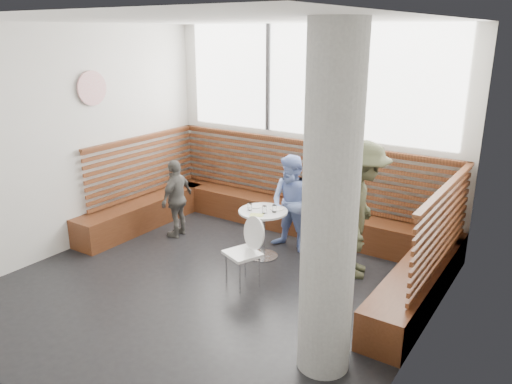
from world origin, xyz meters
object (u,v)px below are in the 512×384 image
Objects in this scene: concrete_column at (330,209)px; child_left at (177,198)px; child_back at (292,204)px; adult_man at (362,210)px; cafe_table at (263,224)px; cafe_chair at (246,246)px.

child_left is at bearing 153.92° from concrete_column.
child_back is 1.84m from child_left.
cafe_table is at bearing 84.72° from adult_man.
concrete_column is 3.87m from child_left.
child_back reaches higher than child_left.
adult_man is at bearing 103.48° from concrete_column.
child_back is at bearing 113.43° from cafe_chair.
cafe_chair is at bearing -84.15° from child_back.
adult_man reaches higher than child_back.
cafe_table is 1.42m from adult_man.
child_back reaches higher than cafe_table.
child_left is at bearing -177.36° from cafe_table.
concrete_column is at bearing -49.24° from child_back.
cafe_chair is 1.24m from child_back.
cafe_chair is (-1.57, 0.94, -1.08)m from concrete_column.
concrete_column is 2.84m from child_back.
cafe_table is 0.50× the size of child_back.
cafe_chair is 0.62× the size of child_back.
cafe_chair is at bearing 148.96° from concrete_column.
adult_man is (-0.48, 1.99, -0.70)m from concrete_column.
concrete_column is 2.61× the size of child_left.
cafe_table is at bearing 129.29° from cafe_chair.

